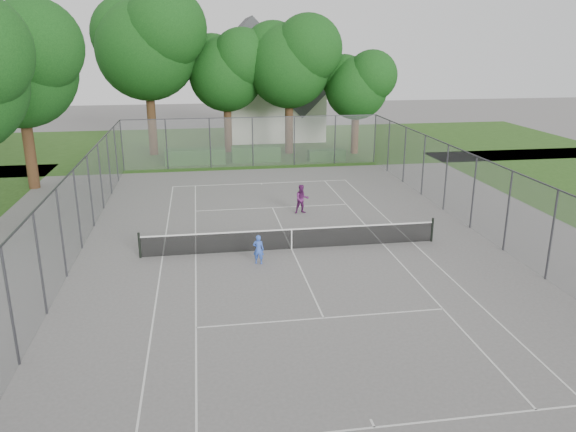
{
  "coord_description": "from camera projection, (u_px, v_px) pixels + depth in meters",
  "views": [
    {
      "loc": [
        -3.73,
        -22.46,
        8.65
      ],
      "look_at": [
        0.0,
        1.0,
        1.2
      ],
      "focal_mm": 35.0,
      "sensor_mm": 36.0,
      "label": 1
    }
  ],
  "objects": [
    {
      "name": "hedge_right",
      "position": [
        326.0,
        155.0,
        42.19
      ],
      "size": [
        2.74,
        1.0,
        0.82
      ],
      "primitive_type": "cube",
      "color": "#204E19",
      "rests_on": "ground"
    },
    {
      "name": "tennis_net",
      "position": [
        292.0,
        238.0,
        24.16
      ],
      "size": [
        12.87,
        0.1,
        1.1
      ],
      "color": "black",
      "rests_on": "ground"
    },
    {
      "name": "perimeter_fence",
      "position": [
        292.0,
        209.0,
        23.77
      ],
      "size": [
        18.08,
        34.08,
        3.52
      ],
      "color": "#38383D",
      "rests_on": "ground"
    },
    {
      "name": "girl_player",
      "position": [
        258.0,
        249.0,
        22.58
      ],
      "size": [
        0.51,
        0.4,
        1.22
      ],
      "primitive_type": "imported",
      "rotation": [
        0.0,
        0.0,
        2.86
      ],
      "color": "blue",
      "rests_on": "ground"
    },
    {
      "name": "court_markings",
      "position": [
        292.0,
        249.0,
        24.31
      ],
      "size": [
        11.03,
        23.83,
        0.01
      ],
      "color": "silver",
      "rests_on": "ground"
    },
    {
      "name": "house",
      "position": [
        273.0,
        91.0,
        50.85
      ],
      "size": [
        8.51,
        6.6,
        10.6
      ],
      "color": "silver",
      "rests_on": "ground"
    },
    {
      "name": "tree_far_right",
      "position": [
        358.0,
        83.0,
        43.33
      ],
      "size": [
        5.58,
        5.1,
        8.03
      ],
      "color": "#3E2616",
      "rests_on": "ground"
    },
    {
      "name": "tree_far_left",
      "position": [
        147.0,
        41.0,
        41.88
      ],
      "size": [
        8.73,
        7.97,
        12.54
      ],
      "color": "#3E2616",
      "rests_on": "ground"
    },
    {
      "name": "grass_far",
      "position": [
        243.0,
        144.0,
        48.81
      ],
      "size": [
        60.0,
        20.0,
        0.0
      ],
      "primitive_type": "cube",
      "color": "#244714",
      "rests_on": "ground"
    },
    {
      "name": "tree_far_midright",
      "position": [
        290.0,
        59.0,
        42.84
      ],
      "size": [
        7.4,
        6.76,
        10.64
      ],
      "color": "#3E2616",
      "rests_on": "ground"
    },
    {
      "name": "hedge_left",
      "position": [
        195.0,
        156.0,
        41.02
      ],
      "size": [
        4.35,
        1.3,
        1.09
      ],
      "primitive_type": "cube",
      "color": "#204E19",
      "rests_on": "ground"
    },
    {
      "name": "hedge_mid",
      "position": [
        256.0,
        154.0,
        41.82
      ],
      "size": [
        3.59,
        1.03,
        1.13
      ],
      "primitive_type": "cube",
      "color": "#204E19",
      "rests_on": "ground"
    },
    {
      "name": "tree_side_back",
      "position": [
        19.0,
        60.0,
        32.1
      ],
      "size": [
        7.65,
        6.99,
        11.0
      ],
      "color": "#3E2616",
      "rests_on": "ground"
    },
    {
      "name": "tree_far_midleft",
      "position": [
        227.0,
        68.0,
        43.64
      ],
      "size": [
        6.71,
        6.13,
        9.65
      ],
      "color": "#3E2616",
      "rests_on": "ground"
    },
    {
      "name": "ground",
      "position": [
        292.0,
        249.0,
        24.31
      ],
      "size": [
        120.0,
        120.0,
        0.0
      ],
      "primitive_type": "plane",
      "color": "#64615F",
      "rests_on": "ground"
    },
    {
      "name": "woman_player",
      "position": [
        302.0,
        199.0,
        29.17
      ],
      "size": [
        0.78,
        0.63,
        1.52
      ],
      "primitive_type": "imported",
      "rotation": [
        0.0,
        0.0,
        0.08
      ],
      "color": "#61205E",
      "rests_on": "ground"
    }
  ]
}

